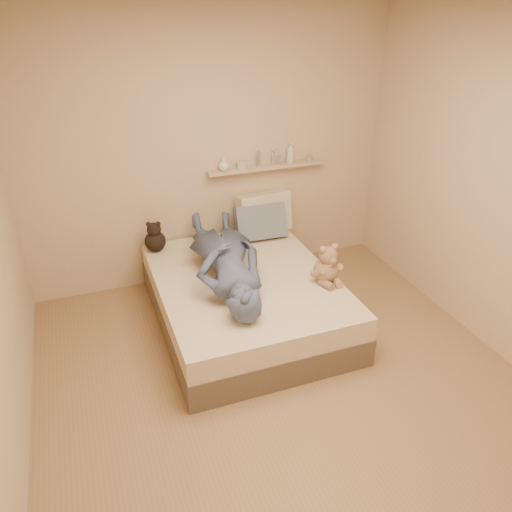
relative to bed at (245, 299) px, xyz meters
name	(u,v)px	position (x,y,z in m)	size (l,w,h in m)	color
room	(292,232)	(0.00, -0.93, 1.08)	(3.80, 3.80, 3.80)	olive
bed	(245,299)	(0.00, 0.00, 0.00)	(1.50, 1.90, 0.45)	brown
game_console	(250,303)	(-0.17, -0.59, 0.37)	(0.17, 0.08, 0.05)	silver
teddy_bear	(327,267)	(0.63, -0.31, 0.37)	(0.29, 0.28, 0.36)	#9E7E56
dark_plush	(155,238)	(-0.63, 0.77, 0.36)	(0.20, 0.20, 0.31)	black
pillow_cream	(264,213)	(0.50, 0.83, 0.43)	(0.55, 0.16, 0.40)	#C1B799
pillow_grey	(260,222)	(0.41, 0.69, 0.40)	(0.50, 0.14, 0.34)	slate
person	(225,258)	(-0.15, 0.06, 0.41)	(0.57, 1.57, 0.38)	#44546B
wall_shelf	(266,167)	(0.55, 0.91, 0.88)	(1.20, 0.12, 0.03)	tan
shelf_bottles	(262,159)	(0.50, 0.91, 0.96)	(0.99, 0.11, 0.20)	silver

